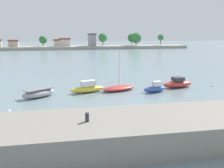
{
  "coord_description": "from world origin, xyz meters",
  "views": [
    {
      "loc": [
        -8.6,
        -27.36,
        8.88
      ],
      "look_at": [
        -1.45,
        9.71,
        1.17
      ],
      "focal_mm": 41.76,
      "sensor_mm": 36.0,
      "label": 1
    }
  ],
  "objects_px": {
    "moored_boat_0": "(39,93)",
    "moored_boat_3": "(155,88)",
    "mooring_bollard": "(87,117)",
    "moored_boat_4": "(178,83)",
    "mooring_buoy_1": "(212,86)",
    "moored_boat_2": "(119,88)",
    "mooring_buoy_3": "(51,90)",
    "moored_boat_1": "(88,88)",
    "mooring_buoy_4": "(123,78)",
    "mooring_buoy_0": "(9,112)"
  },
  "relations": [
    {
      "from": "moored_boat_0",
      "to": "moored_boat_3",
      "type": "bearing_deg",
      "value": -35.23
    },
    {
      "from": "mooring_bollard",
      "to": "moored_boat_3",
      "type": "xyz_separation_m",
      "value": [
        11.66,
        16.99,
        -1.94
      ]
    },
    {
      "from": "moored_boat_0",
      "to": "moored_boat_4",
      "type": "xyz_separation_m",
      "value": [
        21.3,
        2.41,
        0.06
      ]
    },
    {
      "from": "mooring_buoy_1",
      "to": "moored_boat_3",
      "type": "bearing_deg",
      "value": -169.6
    },
    {
      "from": "moored_boat_0",
      "to": "moored_boat_2",
      "type": "relative_size",
      "value": 0.8
    },
    {
      "from": "moored_boat_3",
      "to": "moored_boat_2",
      "type": "bearing_deg",
      "value": 149.05
    },
    {
      "from": "moored_boat_4",
      "to": "mooring_buoy_3",
      "type": "relative_size",
      "value": 17.76
    },
    {
      "from": "mooring_buoy_3",
      "to": "moored_boat_4",
      "type": "bearing_deg",
      "value": -3.77
    },
    {
      "from": "moored_boat_0",
      "to": "mooring_buoy_1",
      "type": "distance_m",
      "value": 27.13
    },
    {
      "from": "mooring_bollard",
      "to": "moored_boat_1",
      "type": "xyz_separation_m",
      "value": [
        1.86,
        18.73,
        -1.88
      ]
    },
    {
      "from": "mooring_buoy_3",
      "to": "mooring_buoy_4",
      "type": "distance_m",
      "value": 15.19
    },
    {
      "from": "mooring_buoy_0",
      "to": "mooring_buoy_3",
      "type": "relative_size",
      "value": 1.41
    },
    {
      "from": "moored_boat_2",
      "to": "mooring_buoy_1",
      "type": "distance_m",
      "value": 15.54
    },
    {
      "from": "mooring_bollard",
      "to": "mooring_buoy_0",
      "type": "xyz_separation_m",
      "value": [
        -7.64,
        10.38,
        -2.32
      ]
    },
    {
      "from": "moored_boat_4",
      "to": "mooring_buoy_4",
      "type": "distance_m",
      "value": 11.37
    },
    {
      "from": "moored_boat_1",
      "to": "mooring_buoy_3",
      "type": "distance_m",
      "value": 5.71
    },
    {
      "from": "moored_boat_2",
      "to": "mooring_buoy_3",
      "type": "height_order",
      "value": "moored_boat_2"
    },
    {
      "from": "moored_boat_0",
      "to": "mooring_buoy_1",
      "type": "bearing_deg",
      "value": -31.12
    },
    {
      "from": "moored_boat_3",
      "to": "mooring_buoy_4",
      "type": "xyz_separation_m",
      "value": [
        -2.09,
        11.57,
        -0.47
      ]
    },
    {
      "from": "moored_boat_4",
      "to": "mooring_buoy_0",
      "type": "distance_m",
      "value": 25.64
    },
    {
      "from": "mooring_bollard",
      "to": "mooring_buoy_0",
      "type": "relative_size",
      "value": 1.6
    },
    {
      "from": "mooring_buoy_4",
      "to": "mooring_buoy_3",
      "type": "bearing_deg",
      "value": -149.04
    },
    {
      "from": "moored_boat_2",
      "to": "mooring_buoy_0",
      "type": "distance_m",
      "value": 16.62
    },
    {
      "from": "moored_boat_4",
      "to": "mooring_buoy_1",
      "type": "height_order",
      "value": "moored_boat_4"
    },
    {
      "from": "mooring_buoy_1",
      "to": "mooring_buoy_3",
      "type": "relative_size",
      "value": 1.07
    },
    {
      "from": "moored_boat_0",
      "to": "moored_boat_4",
      "type": "distance_m",
      "value": 21.43
    },
    {
      "from": "moored_boat_1",
      "to": "moored_boat_3",
      "type": "height_order",
      "value": "moored_boat_1"
    },
    {
      "from": "mooring_buoy_4",
      "to": "mooring_bollard",
      "type": "bearing_deg",
      "value": -108.52
    },
    {
      "from": "moored_boat_4",
      "to": "mooring_buoy_1",
      "type": "distance_m",
      "value": 5.81
    },
    {
      "from": "moored_boat_1",
      "to": "mooring_buoy_1",
      "type": "height_order",
      "value": "moored_boat_1"
    },
    {
      "from": "moored_boat_2",
      "to": "mooring_buoy_4",
      "type": "xyz_separation_m",
      "value": [
        2.99,
        9.56,
        -0.27
      ]
    },
    {
      "from": "moored_boat_1",
      "to": "mooring_buoy_4",
      "type": "xyz_separation_m",
      "value": [
        7.71,
        9.83,
        -0.53
      ]
    },
    {
      "from": "moored_boat_2",
      "to": "moored_boat_3",
      "type": "bearing_deg",
      "value": -41.76
    },
    {
      "from": "moored_boat_0",
      "to": "moored_boat_2",
      "type": "height_order",
      "value": "moored_boat_2"
    },
    {
      "from": "moored_boat_2",
      "to": "mooring_buoy_1",
      "type": "xyz_separation_m",
      "value": [
        15.54,
        -0.09,
        -0.23
      ]
    },
    {
      "from": "moored_boat_2",
      "to": "mooring_buoy_4",
      "type": "height_order",
      "value": "moored_boat_2"
    },
    {
      "from": "mooring_bollard",
      "to": "moored_boat_0",
      "type": "height_order",
      "value": "mooring_bollard"
    },
    {
      "from": "mooring_buoy_0",
      "to": "mooring_buoy_1",
      "type": "relative_size",
      "value": 1.32
    },
    {
      "from": "mooring_bollard",
      "to": "moored_boat_0",
      "type": "xyz_separation_m",
      "value": [
        -4.95,
        17.04,
        -1.95
      ]
    },
    {
      "from": "mooring_bollard",
      "to": "moored_boat_1",
      "type": "height_order",
      "value": "mooring_bollard"
    },
    {
      "from": "moored_boat_3",
      "to": "moored_boat_4",
      "type": "height_order",
      "value": "moored_boat_4"
    },
    {
      "from": "moored_boat_3",
      "to": "mooring_buoy_4",
      "type": "bearing_deg",
      "value": 90.84
    },
    {
      "from": "mooring_buoy_0",
      "to": "mooring_buoy_3",
      "type": "height_order",
      "value": "mooring_buoy_0"
    },
    {
      "from": "mooring_bollard",
      "to": "moored_boat_3",
      "type": "relative_size",
      "value": 0.19
    },
    {
      "from": "moored_boat_0",
      "to": "mooring_buoy_0",
      "type": "relative_size",
      "value": 11.76
    },
    {
      "from": "moored_boat_1",
      "to": "mooring_buoy_4",
      "type": "bearing_deg",
      "value": 35.94
    },
    {
      "from": "mooring_buoy_0",
      "to": "mooring_buoy_4",
      "type": "bearing_deg",
      "value": 46.58
    },
    {
      "from": "moored_boat_1",
      "to": "mooring_buoy_1",
      "type": "xyz_separation_m",
      "value": [
        20.26,
        0.18,
        -0.49
      ]
    },
    {
      "from": "moored_boat_0",
      "to": "moored_boat_4",
      "type": "bearing_deg",
      "value": -28.63
    },
    {
      "from": "moored_boat_0",
      "to": "moored_boat_4",
      "type": "relative_size",
      "value": 0.94
    }
  ]
}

